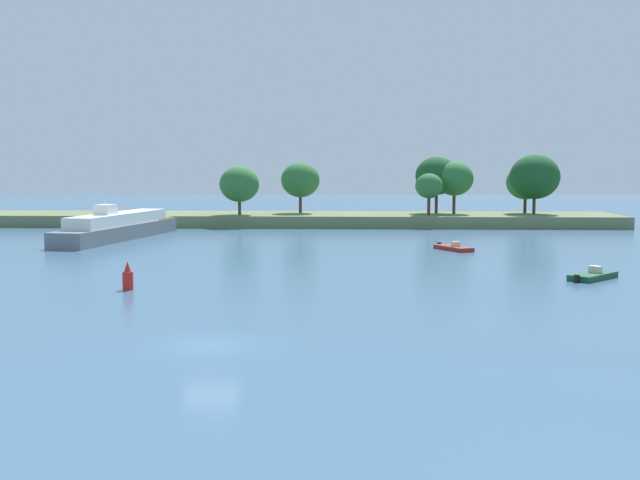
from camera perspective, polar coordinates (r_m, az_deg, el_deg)
name	(u,v)px	position (r m, az deg, el deg)	size (l,w,h in m)	color
ground_plane	(210,345)	(35.15, -8.27, -7.84)	(400.00, 400.00, 0.00)	#3D607F
treeline_island	(332,205)	(107.69, 0.92, 2.66)	(95.71, 13.46, 9.99)	#66754C
fishing_skiff	(453,248)	(75.56, 10.04, -0.59)	(3.62, 4.81, 0.90)	maroon
small_motorboat	(593,276)	(58.48, 19.90, -2.55)	(4.39, 4.47, 0.93)	#19472D
white_riverboat	(119,227)	(89.00, -14.93, 0.96)	(7.67, 24.67, 5.48)	slate
channel_buoy_red	(128,278)	(51.71, -14.31, -2.77)	(0.70, 0.70, 1.90)	red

